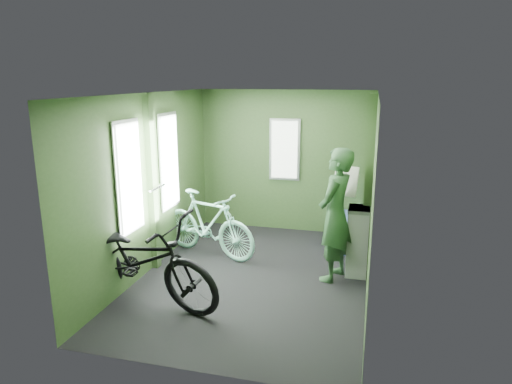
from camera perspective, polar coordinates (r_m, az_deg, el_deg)
room at (r=5.54m, az=-0.53°, el=3.24°), size 4.00×4.02×2.31m
bicycle_black at (r=5.48m, az=-13.97°, el=-13.28°), size 2.24×1.43×1.21m
bicycle_mint at (r=6.66m, az=-5.92°, el=-7.84°), size 1.66×0.98×0.97m
passenger at (r=5.70m, az=9.88°, el=-2.82°), size 0.57×0.74×1.68m
waste_box at (r=6.01m, az=12.59°, el=-6.02°), size 0.26×0.37×0.89m
bench_seat at (r=7.03m, az=11.89°, el=-4.49°), size 0.52×0.90×0.93m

